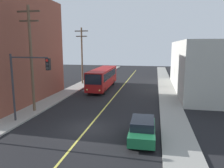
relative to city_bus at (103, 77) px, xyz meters
name	(u,v)px	position (x,y,z in m)	size (l,w,h in m)	color
ground_plane	(88,128)	(2.91, -17.33, -1.82)	(120.00, 120.00, 0.00)	black
sidewalk_left	(59,97)	(-4.34, -7.33, -1.74)	(2.50, 90.00, 0.15)	gray
sidewalk_right	(170,102)	(10.16, -7.33, -1.74)	(2.50, 90.00, 0.15)	gray
lane_stripe_center	(118,92)	(2.91, -2.33, -1.81)	(0.16, 60.00, 0.01)	#D8CC4C
building_right_warehouse	(217,67)	(17.41, 1.19, 1.95)	(12.00, 22.14, 7.54)	#B2B2A8
city_bus	(103,77)	(0.00, 0.00, 0.00)	(2.80, 12.20, 3.20)	maroon
parked_car_green	(142,129)	(7.54, -18.79, -0.98)	(1.88, 4.43, 1.62)	#196038
utility_pole_near	(31,55)	(-3.97, -13.97, 4.14)	(2.40, 0.28, 10.58)	brown
utility_pole_mid	(82,53)	(-4.56, 3.27, 3.76)	(2.40, 0.28, 9.85)	brown
traffic_signal_left_corner	(28,75)	(-2.50, -17.09, 2.49)	(3.75, 0.48, 6.00)	#2D2D33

